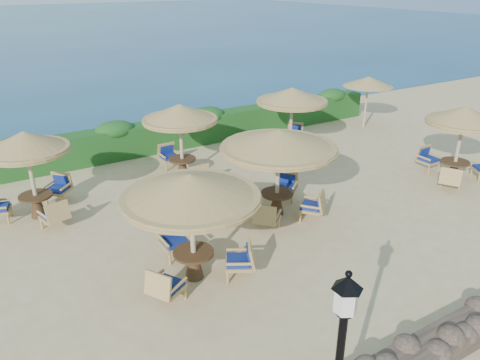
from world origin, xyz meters
TOP-DOWN VIEW (x-y plane):
  - ground at (0.00, 0.00)m, footprint 120.00×120.00m
  - sea at (0.00, 70.00)m, footprint 160.00×160.00m
  - hedge at (0.00, 7.20)m, footprint 18.00×0.90m
  - extra_parasol at (7.80, 5.20)m, footprint 2.30×2.30m
  - cafe_set_0 at (-4.42, -1.58)m, footprint 3.16×3.16m
  - cafe_set_1 at (-0.87, 0.07)m, footprint 3.39×3.39m
  - cafe_set_2 at (5.91, -1.02)m, footprint 2.77×2.64m
  - cafe_set_3 at (-7.03, 3.60)m, footprint 2.67×2.69m
  - cafe_set_4 at (-2.09, 4.14)m, footprint 2.60×2.82m
  - cafe_set_5 at (2.72, 4.23)m, footprint 2.85×2.85m

SIDE VIEW (x-z plane):
  - ground at x=0.00m, z-range 0.00..0.00m
  - sea at x=0.00m, z-range 0.00..0.00m
  - hedge at x=0.00m, z-range 0.00..1.20m
  - cafe_set_3 at x=-7.03m, z-range 0.47..3.13m
  - cafe_set_2 at x=5.91m, z-range 0.50..3.15m
  - cafe_set_5 at x=2.72m, z-range 0.59..3.24m
  - cafe_set_1 at x=-0.87m, z-range 0.62..3.28m
  - cafe_set_4 at x=-2.09m, z-range 0.64..3.30m
  - cafe_set_0 at x=-4.42m, z-range 0.66..3.31m
  - extra_parasol at x=7.80m, z-range 0.97..3.37m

